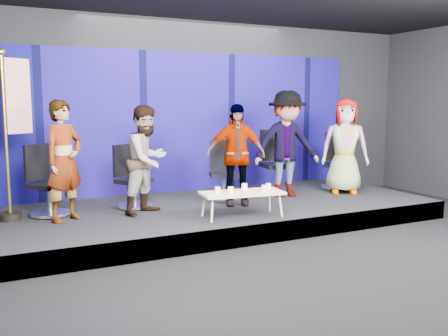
{
  "coord_description": "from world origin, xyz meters",
  "views": [
    {
      "loc": [
        -3.58,
        -4.85,
        2.0
      ],
      "look_at": [
        -0.02,
        2.4,
        0.91
      ],
      "focal_mm": 40.0,
      "sensor_mm": 36.0,
      "label": 1
    }
  ],
  "objects": [
    {
      "name": "ground",
      "position": [
        0.0,
        0.0,
        0.0
      ],
      "size": [
        10.0,
        10.0,
        0.0
      ],
      "primitive_type": "plane",
      "color": "black",
      "rests_on": "ground"
    },
    {
      "name": "backdrop",
      "position": [
        0.0,
        3.95,
        1.6
      ],
      "size": [
        7.0,
        0.08,
        2.6
      ],
      "primitive_type": "cube",
      "color": "#0A0759",
      "rests_on": "riser"
    },
    {
      "name": "mug_b",
      "position": [
        -0.38,
        1.45,
        0.72
      ],
      "size": [
        0.08,
        0.08,
        0.1
      ],
      "primitive_type": "cylinder",
      "color": "white",
      "rests_on": "coffee_table"
    },
    {
      "name": "flag_stand",
      "position": [
        -3.14,
        2.86,
        1.58
      ],
      "size": [
        0.53,
        0.35,
        2.43
      ],
      "rotation": [
        0.0,
        0.0,
        0.48
      ],
      "color": "black",
      "rests_on": "riser"
    },
    {
      "name": "panelist_b",
      "position": [
        -1.33,
        2.38,
        1.12
      ],
      "size": [
        1.0,
        0.95,
        1.64
      ],
      "primitive_type": "imported",
      "rotation": [
        0.0,
        0.0,
        0.55
      ],
      "color": "black",
      "rests_on": "riser"
    },
    {
      "name": "mug_d",
      "position": [
        0.15,
        1.4,
        0.72
      ],
      "size": [
        0.08,
        0.08,
        0.09
      ],
      "primitive_type": "cylinder",
      "color": "white",
      "rests_on": "coffee_table"
    },
    {
      "name": "chair_a",
      "position": [
        -2.73,
        2.87,
        0.65
      ],
      "size": [
        0.83,
        0.83,
        1.06
      ],
      "rotation": [
        0.0,
        0.0,
        0.6
      ],
      "color": "silver",
      "rests_on": "riser"
    },
    {
      "name": "mug_e",
      "position": [
        0.3,
        1.53,
        0.72
      ],
      "size": [
        0.08,
        0.08,
        0.09
      ],
      "primitive_type": "cylinder",
      "color": "white",
      "rests_on": "coffee_table"
    },
    {
      "name": "chair_e",
      "position": [
        2.65,
        2.85,
        0.65
      ],
      "size": [
        0.83,
        0.83,
        1.08
      ],
      "rotation": [
        0.0,
        0.0,
        -0.55
      ],
      "color": "silver",
      "rests_on": "riser"
    },
    {
      "name": "coffee_table",
      "position": [
        -0.16,
        1.52,
        0.64
      ],
      "size": [
        1.27,
        0.66,
        0.37
      ],
      "rotation": [
        0.0,
        0.0,
        -0.12
      ],
      "color": "tan",
      "rests_on": "riser"
    },
    {
      "name": "chair_d",
      "position": [
        1.4,
        3.09,
        0.68
      ],
      "size": [
        0.75,
        0.75,
        1.16
      ],
      "rotation": [
        0.0,
        0.0,
        -0.16
      ],
      "color": "silver",
      "rests_on": "riser"
    },
    {
      "name": "mug_c",
      "position": [
        -0.07,
        1.62,
        0.72
      ],
      "size": [
        0.08,
        0.08,
        0.1
      ],
      "primitive_type": "cylinder",
      "color": "white",
      "rests_on": "coffee_table"
    },
    {
      "name": "room_walls",
      "position": [
        0.0,
        0.0,
        2.43
      ],
      "size": [
        10.02,
        8.02,
        3.51
      ],
      "color": "black",
      "rests_on": "ground"
    },
    {
      "name": "mug_a",
      "position": [
        -0.52,
        1.59,
        0.72
      ],
      "size": [
        0.08,
        0.08,
        0.09
      ],
      "primitive_type": "cylinder",
      "color": "white",
      "rests_on": "coffee_table"
    },
    {
      "name": "panelist_a",
      "position": [
        -2.53,
        2.41,
        1.16
      ],
      "size": [
        0.75,
        0.69,
        1.72
      ],
      "primitive_type": "imported",
      "rotation": [
        0.0,
        0.0,
        0.6
      ],
      "color": "black",
      "rests_on": "riser"
    },
    {
      "name": "panelist_e",
      "position": [
        2.45,
        2.38,
        1.17
      ],
      "size": [
        1.02,
        0.92,
        1.74
      ],
      "primitive_type": "imported",
      "rotation": [
        0.0,
        0.0,
        -0.55
      ],
      "color": "black",
      "rests_on": "riser"
    },
    {
      "name": "panelist_d",
      "position": [
        1.31,
        2.58,
        1.24
      ],
      "size": [
        1.31,
        0.88,
        1.88
      ],
      "primitive_type": "imported",
      "rotation": [
        0.0,
        0.0,
        -0.16
      ],
      "color": "black",
      "rests_on": "riser"
    },
    {
      "name": "chair_b",
      "position": [
        -1.44,
        2.86,
        0.63
      ],
      "size": [
        0.78,
        0.78,
        1.01
      ],
      "rotation": [
        0.0,
        0.0,
        0.55
      ],
      "color": "silver",
      "rests_on": "riser"
    },
    {
      "name": "riser",
      "position": [
        0.0,
        2.5,
        0.15
      ],
      "size": [
        7.0,
        3.0,
        0.3
      ],
      "primitive_type": "cube",
      "color": "black",
      "rests_on": "ground"
    },
    {
      "name": "chair_c",
      "position": [
        0.17,
        2.83,
        0.64
      ],
      "size": [
        0.73,
        0.73,
        1.02
      ],
      "rotation": [
        0.0,
        0.0,
        -0.32
      ],
      "color": "silver",
      "rests_on": "riser"
    },
    {
      "name": "panelist_c",
      "position": [
        0.16,
        2.33,
        1.13
      ],
      "size": [
        1.05,
        0.69,
        1.65
      ],
      "primitive_type": "imported",
      "rotation": [
        0.0,
        0.0,
        -0.32
      ],
      "color": "black",
      "rests_on": "riser"
    }
  ]
}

